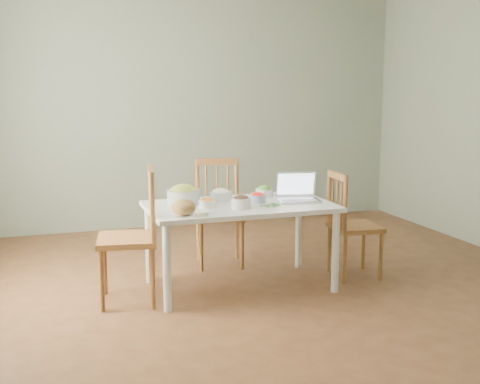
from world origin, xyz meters
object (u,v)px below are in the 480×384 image
object	(u,v)px
bowl_squash	(183,195)
laptop	(299,188)
chair_far	(219,213)
chair_left	(126,236)
dining_table	(240,246)
bread_boule	(184,207)
chair_right	(355,224)

from	to	relation	value
bowl_squash	laptop	distance (m)	0.95
chair_far	chair_left	distance (m)	1.18
chair_far	bowl_squash	xyz separation A→B (m)	(-0.45, -0.51, 0.29)
dining_table	chair_left	size ratio (longest dim) A/B	1.44
dining_table	bread_boule	bearing A→B (deg)	-153.24
chair_far	chair_right	size ratio (longest dim) A/B	1.05
chair_far	dining_table	bearing A→B (deg)	-81.92
dining_table	laptop	distance (m)	0.68
bowl_squash	laptop	size ratio (longest dim) A/B	0.79
dining_table	bowl_squash	size ratio (longest dim) A/B	5.56
bowl_squash	chair_left	bearing A→B (deg)	-157.91
dining_table	chair_far	xyz separation A→B (m)	(0.03, 0.66, 0.14)
chair_right	laptop	distance (m)	0.64
chair_right	bread_boule	distance (m)	1.61
dining_table	bread_boule	world-z (taller)	bread_boule
chair_far	chair_right	distance (m)	1.22
chair_left	chair_right	size ratio (longest dim) A/B	1.12
bowl_squash	chair_right	bearing A→B (deg)	-7.38
chair_left	laptop	distance (m)	1.45
chair_left	laptop	world-z (taller)	chair_left
chair_far	laptop	world-z (taller)	chair_far
dining_table	chair_right	distance (m)	1.04
chair_right	laptop	size ratio (longest dim) A/B	2.70
bread_boule	dining_table	bearing A→B (deg)	26.76
chair_far	chair_left	bearing A→B (deg)	-132.91
chair_far	bread_boule	xyz separation A→B (m)	(-0.56, -0.93, 0.27)
chair_right	laptop	xyz separation A→B (m)	(-0.54, -0.02, 0.35)
chair_far	bowl_squash	distance (m)	0.74
dining_table	chair_left	distance (m)	0.94
bread_boule	bowl_squash	world-z (taller)	bowl_squash
chair_far	laptop	size ratio (longest dim) A/B	2.85
dining_table	chair_far	bearing A→B (deg)	87.69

